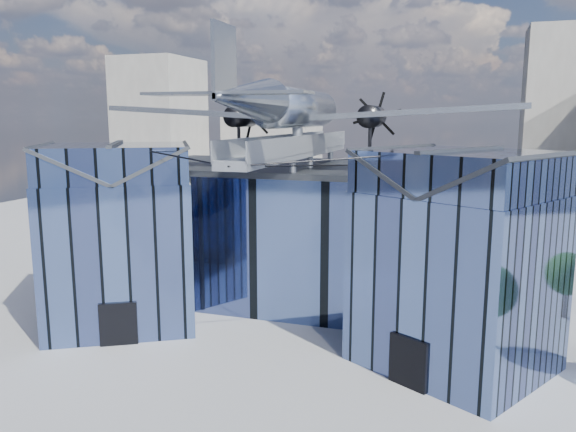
% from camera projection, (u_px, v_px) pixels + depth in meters
% --- Properties ---
extents(ground_plane, '(120.00, 120.00, 0.00)m').
position_uv_depth(ground_plane, '(278.00, 334.00, 35.13)').
color(ground_plane, gray).
extents(museum, '(32.88, 24.50, 17.60)m').
position_uv_depth(museum, '(305.00, 230.00, 39.61)').
color(museum, '#475B90').
rests_on(museum, ground).
extents(bg_towers, '(77.00, 24.50, 26.00)m').
position_uv_depth(bg_towers, '(403.00, 141.00, 80.18)').
color(bg_towers, gray).
rests_on(bg_towers, ground).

